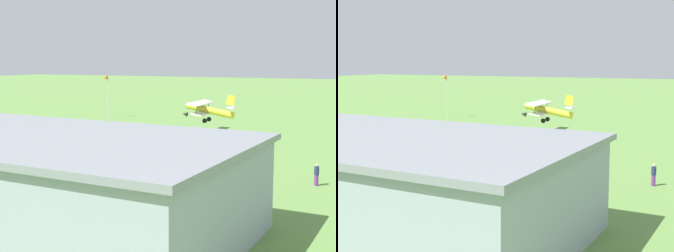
{
  "view_description": "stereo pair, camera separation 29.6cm",
  "coord_description": "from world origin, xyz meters",
  "views": [
    {
      "loc": [
        -23.36,
        61.27,
        9.81
      ],
      "look_at": [
        0.24,
        12.54,
        2.5
      ],
      "focal_mm": 52.65,
      "sensor_mm": 36.0,
      "label": 1
    },
    {
      "loc": [
        -23.63,
        61.14,
        9.81
      ],
      "look_at": [
        0.24,
        12.54,
        2.5
      ],
      "focal_mm": 52.65,
      "sensor_mm": 36.0,
      "label": 2
    }
  ],
  "objects": [
    {
      "name": "ground_plane",
      "position": [
        0.0,
        0.0,
        0.0
      ],
      "size": [
        400.0,
        400.0,
        0.0
      ],
      "primitive_type": "plane",
      "color": "#608C42"
    },
    {
      "name": "biplane",
      "position": [
        0.68,
        -0.7,
        3.1
      ],
      "size": [
        7.57,
        7.87,
        3.83
      ],
      "color": "yellow"
    },
    {
      "name": "person_crossing_taxiway",
      "position": [
        14.41,
        21.73,
        0.83
      ],
      "size": [
        0.54,
        0.54,
        1.67
      ],
      "color": "beige",
      "rests_on": "ground_plane"
    },
    {
      "name": "person_by_parked_cars",
      "position": [
        -17.42,
        22.31,
        0.88
      ],
      "size": [
        0.53,
        0.53,
        1.76
      ],
      "color": "#72338C",
      "rests_on": "ground_plane"
    },
    {
      "name": "person_walking_on_apron",
      "position": [
        5.87,
        20.73,
        0.76
      ],
      "size": [
        0.41,
        0.41,
        1.55
      ],
      "color": "#33723F",
      "rests_on": "ground_plane"
    },
    {
      "name": "windsock",
      "position": [
        22.57,
        -9.14,
        6.24
      ],
      "size": [
        1.46,
        0.88,
        7.13
      ],
      "color": "silver",
      "rests_on": "ground_plane"
    }
  ]
}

